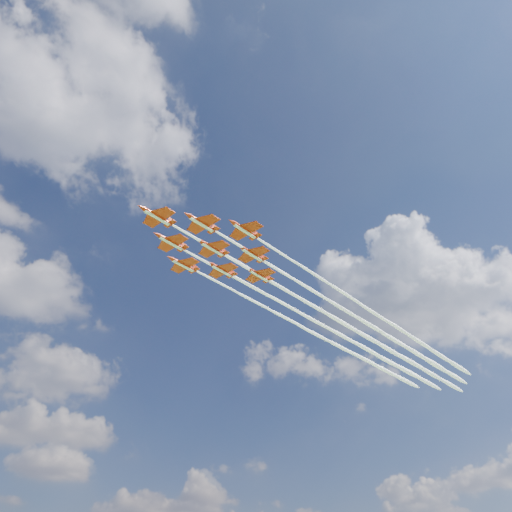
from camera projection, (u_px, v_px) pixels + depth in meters
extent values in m
cylinder|color=#A52109|center=(157.00, 216.00, 131.17)|extent=(8.51, 3.55, 1.17)
cone|color=#A52109|center=(141.00, 207.00, 127.92)|extent=(2.38, 1.73, 1.17)
cone|color=#A52109|center=(172.00, 225.00, 134.22)|extent=(1.84, 1.48, 1.07)
ellipsoid|color=black|center=(151.00, 211.00, 130.14)|extent=(2.40, 1.56, 0.76)
cube|color=#A52109|center=(159.00, 218.00, 131.46)|extent=(6.06, 10.37, 0.15)
cube|color=#A52109|center=(170.00, 224.00, 133.76)|extent=(2.52, 4.10, 0.13)
cube|color=#A52109|center=(171.00, 221.00, 134.43)|extent=(1.68, 0.63, 1.92)
cube|color=silver|center=(157.00, 218.00, 130.87)|extent=(7.94, 3.19, 0.13)
cylinder|color=#A52109|center=(202.00, 223.00, 133.62)|extent=(8.51, 3.55, 1.17)
cone|color=#A52109|center=(187.00, 214.00, 130.37)|extent=(2.38, 1.73, 1.17)
cone|color=#A52109|center=(215.00, 232.00, 136.67)|extent=(1.84, 1.48, 1.07)
ellipsoid|color=black|center=(196.00, 218.00, 132.59)|extent=(2.40, 1.56, 0.76)
cube|color=#A52109|center=(203.00, 224.00, 133.91)|extent=(6.06, 10.37, 0.15)
cube|color=#A52109|center=(213.00, 230.00, 136.21)|extent=(2.52, 4.10, 0.13)
cube|color=#A52109|center=(214.00, 228.00, 136.88)|extent=(1.68, 0.63, 1.92)
cube|color=silver|center=(202.00, 225.00, 133.32)|extent=(7.94, 3.19, 0.13)
cylinder|color=#A52109|center=(171.00, 242.00, 140.85)|extent=(8.51, 3.55, 1.17)
cone|color=#A52109|center=(156.00, 234.00, 137.60)|extent=(2.38, 1.73, 1.17)
cone|color=#A52109|center=(185.00, 250.00, 143.90)|extent=(1.84, 1.48, 1.07)
ellipsoid|color=black|center=(165.00, 238.00, 139.82)|extent=(2.40, 1.56, 0.76)
cube|color=#A52109|center=(173.00, 243.00, 141.14)|extent=(6.06, 10.37, 0.15)
cube|color=#A52109|center=(183.00, 249.00, 143.44)|extent=(2.52, 4.10, 0.13)
cube|color=#A52109|center=(184.00, 246.00, 144.11)|extent=(1.68, 0.63, 1.92)
cube|color=silver|center=(171.00, 244.00, 140.55)|extent=(7.94, 3.19, 0.13)
cylinder|color=#A52109|center=(245.00, 230.00, 136.06)|extent=(8.51, 3.55, 1.17)
cone|color=#A52109|center=(231.00, 221.00, 132.82)|extent=(2.38, 1.73, 1.17)
cone|color=#A52109|center=(257.00, 238.00, 139.12)|extent=(1.84, 1.48, 1.07)
ellipsoid|color=black|center=(239.00, 225.00, 135.03)|extent=(2.40, 1.56, 0.76)
cube|color=#A52109|center=(246.00, 231.00, 136.36)|extent=(6.06, 10.37, 0.15)
cube|color=#A52109|center=(255.00, 237.00, 138.66)|extent=(2.52, 4.10, 0.13)
cube|color=#A52109|center=(256.00, 234.00, 139.33)|extent=(1.68, 0.63, 1.92)
cube|color=silver|center=(245.00, 232.00, 135.77)|extent=(7.94, 3.19, 0.13)
cylinder|color=#A52109|center=(213.00, 248.00, 143.30)|extent=(8.51, 3.55, 1.17)
cone|color=#A52109|center=(199.00, 240.00, 140.05)|extent=(2.38, 1.73, 1.17)
cone|color=#A52109|center=(225.00, 255.00, 146.35)|extent=(1.84, 1.48, 1.07)
ellipsoid|color=black|center=(207.00, 244.00, 142.27)|extent=(2.40, 1.56, 0.76)
cube|color=#A52109|center=(214.00, 249.00, 143.59)|extent=(6.06, 10.37, 0.15)
cube|color=#A52109|center=(223.00, 254.00, 145.89)|extent=(2.52, 4.10, 0.13)
cube|color=#A52109|center=(224.00, 252.00, 146.56)|extent=(1.68, 0.63, 1.92)
cube|color=silver|center=(212.00, 250.00, 143.00)|extent=(7.94, 3.19, 0.13)
cylinder|color=#A52109|center=(183.00, 265.00, 150.53)|extent=(8.51, 3.55, 1.17)
cone|color=#A52109|center=(170.00, 258.00, 147.28)|extent=(2.38, 1.73, 1.17)
cone|color=#A52109|center=(196.00, 271.00, 153.58)|extent=(1.84, 1.48, 1.07)
ellipsoid|color=black|center=(178.00, 261.00, 149.50)|extent=(2.40, 1.56, 0.76)
cube|color=#A52109|center=(185.00, 266.00, 150.82)|extent=(6.06, 10.37, 0.15)
cube|color=#A52109|center=(194.00, 270.00, 153.12)|extent=(2.52, 4.10, 0.13)
cube|color=#A52109|center=(195.00, 268.00, 153.79)|extent=(1.68, 0.63, 1.92)
cube|color=silver|center=(183.00, 266.00, 150.23)|extent=(7.94, 3.19, 0.13)
cylinder|color=#A52109|center=(253.00, 254.00, 145.74)|extent=(8.51, 3.55, 1.17)
cone|color=#A52109|center=(240.00, 246.00, 142.50)|extent=(2.38, 1.73, 1.17)
cone|color=#A52109|center=(264.00, 261.00, 148.79)|extent=(1.84, 1.48, 1.07)
ellipsoid|color=black|center=(248.00, 250.00, 144.71)|extent=(2.40, 1.56, 0.76)
cube|color=#A52109|center=(254.00, 255.00, 146.04)|extent=(6.06, 10.37, 0.15)
cube|color=#A52109|center=(262.00, 260.00, 148.34)|extent=(2.52, 4.10, 0.13)
cube|color=#A52109|center=(263.00, 258.00, 149.01)|extent=(1.68, 0.63, 1.92)
cube|color=silver|center=(253.00, 255.00, 145.45)|extent=(7.94, 3.19, 0.13)
cylinder|color=#A52109|center=(222.00, 270.00, 152.98)|extent=(8.51, 3.55, 1.17)
cone|color=#A52109|center=(209.00, 263.00, 149.73)|extent=(2.38, 1.73, 1.17)
cone|color=#A52109|center=(233.00, 276.00, 156.03)|extent=(1.84, 1.48, 1.07)
ellipsoid|color=black|center=(217.00, 266.00, 151.95)|extent=(2.40, 1.56, 0.76)
cube|color=#A52109|center=(223.00, 271.00, 153.27)|extent=(6.06, 10.37, 0.15)
cube|color=#A52109|center=(232.00, 275.00, 155.57)|extent=(2.52, 4.10, 0.13)
cube|color=#A52109|center=(232.00, 273.00, 156.24)|extent=(1.68, 0.63, 1.92)
cube|color=silver|center=(222.00, 271.00, 152.68)|extent=(7.94, 3.19, 0.13)
cylinder|color=#A52109|center=(259.00, 275.00, 155.42)|extent=(8.51, 3.55, 1.17)
cone|color=#A52109|center=(247.00, 268.00, 152.18)|extent=(2.38, 1.73, 1.17)
cone|color=#A52109|center=(270.00, 281.00, 158.47)|extent=(1.84, 1.48, 1.07)
ellipsoid|color=black|center=(255.00, 271.00, 154.39)|extent=(2.40, 1.56, 0.76)
cube|color=#A52109|center=(260.00, 276.00, 155.72)|extent=(6.06, 10.37, 0.15)
cube|color=#A52109|center=(268.00, 280.00, 158.02)|extent=(2.52, 4.10, 0.13)
cube|color=#A52109|center=(269.00, 278.00, 158.69)|extent=(1.68, 0.63, 1.92)
cube|color=silver|center=(259.00, 276.00, 155.13)|extent=(7.94, 3.19, 0.13)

